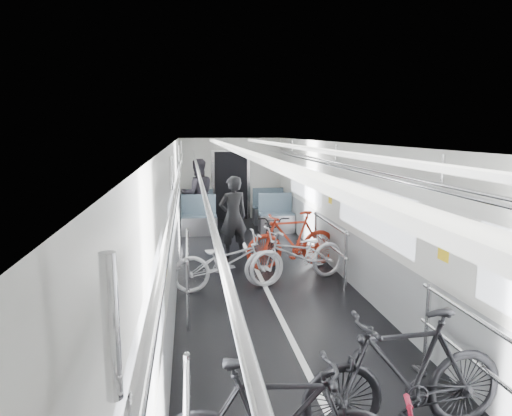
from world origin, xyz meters
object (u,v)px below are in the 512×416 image
Objects in this scene: bike_right_far at (292,240)px; person_standing at (233,217)px; person_seated at (198,194)px; bike_right_mid at (299,254)px; bike_right_near at (406,373)px; bike_left_far at (227,261)px; bike_aisle at (271,235)px.

person_standing reaches higher than bike_right_far.
person_seated reaches higher than bike_right_far.
bike_right_near is at bearing -18.82° from bike_right_mid.
bike_right_mid is 5.00m from person_seated.
bike_left_far is 0.97× the size of person_seated.
bike_left_far is at bearing -98.62° from bike_right_mid.
bike_aisle is at bearing 105.25° from person_seated.
bike_left_far is 0.97× the size of bike_right_mid.
bike_right_near reaches higher than bike_right_far.
person_seated is (-1.69, 3.90, 0.39)m from bike_right_far.
person_standing is (-0.97, 1.75, 0.36)m from bike_right_mid.
bike_right_mid is 1.10× the size of person_standing.
bike_left_far is 1.67m from bike_right_far.
person_standing is 3.04m from person_seated.
bike_left_far is at bearing -61.91° from bike_right_far.
person_seated is (-0.36, 4.92, 0.46)m from bike_left_far.
bike_left_far is at bearing 63.68° from person_standing.
bike_right_far is 1.03× the size of bike_aisle.
bike_right_far reaches higher than bike_right_mid.
bike_right_near reaches higher than bike_right_mid.
bike_right_mid is at bearing -78.93° from bike_aisle.
bike_right_near is 4.90m from bike_right_far.
bike_right_mid reaches higher than bike_aisle.
person_standing is (-1.04, 0.94, 0.30)m from bike_right_far.
bike_right_near is (1.20, -3.88, 0.08)m from bike_left_far.
bike_right_far is 0.97× the size of person_seated.
bike_left_far is 1.07× the size of person_standing.
bike_right_far is at bearing -68.76° from bike_aisle.
bike_right_far reaches higher than bike_aisle.
bike_right_far reaches higher than bike_left_far.
person_seated is at bearing -165.93° from bike_right_far.
bike_right_mid is at bearing -14.14° from bike_right_far.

